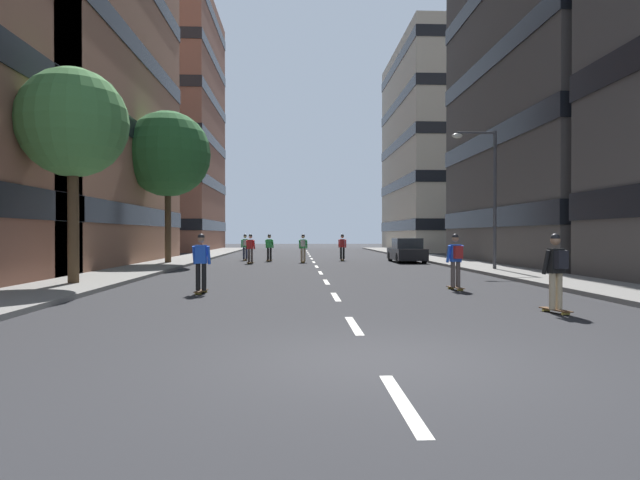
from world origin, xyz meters
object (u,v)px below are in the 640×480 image
streetlamp_right (487,184)px  skater_3 (303,246)px  skater_0 (201,260)px  skater_1 (269,246)px  parked_car_near (407,251)px  skater_4 (556,268)px  skater_6 (342,245)px  skater_2 (245,245)px  skater_7 (456,258)px  street_tree_mid (73,124)px  street_tree_near (168,154)px  skater_5 (250,247)px

streetlamp_right → skater_3: 12.85m
skater_0 → skater_1: (1.06, 20.17, 0.00)m
parked_car_near → skater_4: bearing=-93.0°
skater_3 → skater_6: size_ratio=1.00×
parked_car_near → skater_2: bearing=163.5°
skater_6 → skater_7: (1.93, -20.33, 0.00)m
skater_1 → skater_4: same height
parked_car_near → skater_1: (-8.72, 1.66, 0.29)m
street_tree_mid → street_tree_near: bearing=90.0°
parked_car_near → streetlamp_right: (2.03, -9.09, 3.44)m
parked_car_near → skater_1: 8.88m
skater_2 → skater_1: bearing=-40.2°
skater_2 → skater_6: size_ratio=1.00×
skater_0 → skater_5: same height
skater_4 → skater_7: size_ratio=1.00×
skater_4 → skater_7: same height
skater_5 → skater_1: bearing=70.8°
street_tree_near → skater_7: size_ratio=4.92×
skater_3 → streetlamp_right: bearing=-46.6°
skater_3 → skater_6: bearing=44.1°
skater_5 → skater_7: 18.30m
parked_car_near → street_tree_near: street_tree_near is taller
streetlamp_right → skater_0: size_ratio=3.65×
skater_7 → street_tree_mid: bearing=172.8°
skater_5 → skater_6: size_ratio=1.00×
skater_2 → skater_4: (9.23, -26.20, 0.00)m
street_tree_mid → skater_6: street_tree_mid is taller
street_tree_near → skater_4: 25.27m
skater_1 → parked_car_near: bearing=-10.8°
parked_car_near → skater_0: skater_0 is taller
skater_4 → street_tree_mid: bearing=152.4°
skater_2 → skater_4: same height
skater_1 → skater_5: same height
skater_1 → skater_5: 3.04m
skater_0 → skater_2: size_ratio=1.00×
skater_2 → skater_5: same height
skater_5 → skater_7: same height
skater_1 → skater_6: same height
street_tree_near → skater_0: street_tree_near is taller
parked_car_near → streetlamp_right: size_ratio=0.68×
skater_4 → skater_1: bearing=106.9°
skater_6 → skater_5: bearing=-147.2°
parked_car_near → skater_6: bearing=146.5°
street_tree_near → skater_2: street_tree_near is taller
skater_4 → skater_5: 23.50m
street_tree_near → skater_1: 8.76m
street_tree_near → skater_6: street_tree_near is taller
street_tree_mid → skater_1: (5.68, 17.86, -4.46)m
skater_1 → skater_3: size_ratio=1.00×
streetlamp_right → parked_car_near: bearing=102.6°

